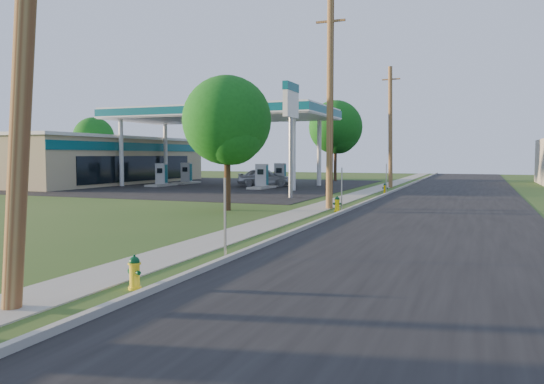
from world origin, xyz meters
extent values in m
plane|color=#294C1A|center=(0.00, 0.00, 0.00)|extent=(140.00, 140.00, 0.00)
cube|color=black|center=(4.50, 10.00, 0.01)|extent=(8.00, 120.00, 0.02)
cube|color=#A19E93|center=(0.50, 10.00, 0.07)|extent=(0.15, 120.00, 0.15)
cube|color=gray|center=(-1.25, 10.00, 0.01)|extent=(1.50, 120.00, 0.03)
cube|color=black|center=(-16.00, 32.00, 0.01)|extent=(26.00, 28.00, 0.02)
cylinder|color=brown|center=(-0.60, -1.00, 4.75)|extent=(1.31, 0.32, 9.48)
cylinder|color=brown|center=(-0.60, 17.00, 4.90)|extent=(0.32, 0.32, 9.80)
cube|color=brown|center=(-0.60, 17.00, 8.80)|extent=(1.40, 0.10, 0.10)
cylinder|color=brown|center=(-0.60, 35.00, 4.75)|extent=(0.49, 0.32, 9.50)
cube|color=brown|center=(-0.60, 35.00, 8.50)|extent=(1.40, 0.10, 0.12)
cube|color=gray|center=(0.25, 4.20, 1.00)|extent=(0.05, 0.04, 2.00)
cube|color=gray|center=(0.25, 16.00, 1.00)|extent=(0.05, 0.04, 2.00)
cube|color=gray|center=(0.25, 28.20, 1.00)|extent=(0.05, 0.04, 2.00)
cylinder|color=silver|center=(-21.50, 28.70, 2.75)|extent=(0.36, 0.36, 5.50)
cylinder|color=silver|center=(-21.50, 35.30, 2.75)|extent=(0.36, 0.36, 5.50)
cylinder|color=silver|center=(-6.50, 28.70, 2.75)|extent=(0.36, 0.36, 5.50)
cylinder|color=silver|center=(-6.50, 35.30, 2.75)|extent=(0.36, 0.36, 5.50)
cube|color=silver|center=(-14.00, 32.00, 5.95)|extent=(18.00, 9.00, 0.90)
cube|color=#095360|center=(-14.00, 32.00, 5.95)|extent=(18.15, 9.15, 0.63)
cube|color=silver|center=(-14.00, 32.00, 5.63)|extent=(18.18, 9.18, 0.10)
cube|color=#A19E93|center=(-18.50, 30.00, 0.09)|extent=(1.20, 3.20, 0.18)
cube|color=#9EA0A3|center=(-18.50, 30.00, 1.05)|extent=(0.90, 0.50, 1.70)
cube|color=#095360|center=(-18.50, 30.00, 1.05)|extent=(0.94, 0.40, 1.50)
cube|color=black|center=(-18.50, 29.73, 1.30)|extent=(0.50, 0.02, 0.40)
cube|color=#A19E93|center=(-9.50, 30.00, 0.09)|extent=(1.20, 3.20, 0.18)
cube|color=#9EA0A3|center=(-9.50, 30.00, 1.05)|extent=(0.90, 0.50, 1.70)
cube|color=#095360|center=(-9.50, 30.00, 1.05)|extent=(0.94, 0.40, 1.50)
cube|color=black|center=(-9.50, 29.73, 1.30)|extent=(0.50, 0.02, 0.40)
cube|color=#A19E93|center=(-18.50, 34.00, 0.09)|extent=(1.20, 3.20, 0.18)
cube|color=#9EA0A3|center=(-18.50, 34.00, 1.05)|extent=(0.90, 0.50, 1.70)
cube|color=#095360|center=(-18.50, 34.00, 1.05)|extent=(0.94, 0.40, 1.50)
cube|color=black|center=(-18.50, 33.73, 1.30)|extent=(0.50, 0.02, 0.40)
cube|color=#A19E93|center=(-9.50, 34.00, 0.09)|extent=(1.20, 3.20, 0.18)
cube|color=#9EA0A3|center=(-9.50, 34.00, 1.05)|extent=(0.90, 0.50, 1.70)
cube|color=#095360|center=(-9.50, 34.00, 1.05)|extent=(0.94, 0.40, 1.50)
cube|color=black|center=(-9.50, 33.73, 1.30)|extent=(0.50, 0.02, 0.40)
cube|color=tan|center=(-27.00, 32.00, 2.00)|extent=(10.00, 22.00, 4.00)
cube|color=#095360|center=(-21.98, 32.00, 3.30)|extent=(0.06, 22.00, 0.70)
cube|color=black|center=(-21.97, 32.00, 1.40)|extent=(0.06, 16.06, 2.20)
cube|color=silver|center=(-27.00, 32.00, 4.12)|extent=(10.40, 22.40, 0.25)
cylinder|color=gray|center=(-4.50, 22.50, 2.50)|extent=(0.24, 0.24, 5.00)
cube|color=silver|center=(-4.50, 22.50, 5.80)|extent=(0.30, 2.00, 2.00)
cube|color=#095360|center=(-4.50, 22.50, 6.60)|extent=(0.34, 2.04, 0.50)
cylinder|color=#382414|center=(-4.80, 14.56, 1.60)|extent=(0.30, 0.30, 3.20)
sphere|color=#125214|center=(-4.80, 14.56, 4.16)|extent=(4.09, 4.09, 4.09)
sphere|color=#125214|center=(-4.40, 14.26, 3.52)|extent=(2.82, 2.82, 2.82)
cylinder|color=#382414|center=(-7.30, 43.66, 2.06)|extent=(0.30, 0.30, 4.11)
sphere|color=#125214|center=(-7.30, 43.66, 5.34)|extent=(5.26, 5.26, 5.26)
sphere|color=#125214|center=(-6.90, 43.36, 4.52)|extent=(3.62, 3.62, 3.62)
cylinder|color=#382414|center=(-33.97, 40.25, 1.75)|extent=(0.30, 0.30, 3.49)
sphere|color=#125214|center=(-33.97, 40.25, 4.54)|extent=(4.47, 4.47, 4.47)
sphere|color=#125214|center=(-33.57, 39.95, 3.84)|extent=(3.08, 3.08, 3.08)
cylinder|color=yellow|center=(0.00, 0.85, 0.03)|extent=(0.25, 0.25, 0.05)
cylinder|color=yellow|center=(0.00, 0.85, 0.27)|extent=(0.20, 0.20, 0.53)
cylinder|color=yellow|center=(0.00, 0.85, 0.50)|extent=(0.25, 0.25, 0.04)
sphere|color=#073E1D|center=(0.00, 0.85, 0.53)|extent=(0.20, 0.20, 0.20)
cylinder|color=#073E1D|center=(0.00, 0.85, 0.64)|extent=(0.04, 0.04, 0.05)
cylinder|color=#073E1D|center=(-0.05, 0.74, 0.34)|extent=(0.13, 0.14, 0.10)
cylinder|color=#073E1D|center=(-0.11, 0.90, 0.34)|extent=(0.11, 0.11, 0.08)
cylinder|color=#073E1D|center=(0.12, 0.80, 0.34)|extent=(0.11, 0.11, 0.08)
cylinder|color=yellow|center=(0.08, 15.86, 0.03)|extent=(0.27, 0.27, 0.06)
cylinder|color=yellow|center=(0.08, 15.86, 0.29)|extent=(0.21, 0.21, 0.58)
cylinder|color=yellow|center=(0.08, 15.86, 0.54)|extent=(0.27, 0.27, 0.04)
sphere|color=#083A1C|center=(0.08, 15.86, 0.58)|extent=(0.22, 0.22, 0.22)
cylinder|color=#083A1C|center=(0.08, 15.86, 0.69)|extent=(0.05, 0.05, 0.06)
cylinder|color=#083A1C|center=(0.10, 15.73, 0.36)|extent=(0.12, 0.13, 0.11)
cylinder|color=#083A1C|center=(-0.05, 15.84, 0.36)|extent=(0.11, 0.10, 0.09)
cylinder|color=#083A1C|center=(0.21, 15.88, 0.36)|extent=(0.11, 0.10, 0.09)
cylinder|color=#DCB600|center=(0.16, 28.33, 0.03)|extent=(0.27, 0.27, 0.06)
cylinder|color=#DCB600|center=(0.16, 28.33, 0.29)|extent=(0.21, 0.21, 0.57)
cylinder|color=#DCB600|center=(0.16, 28.33, 0.54)|extent=(0.27, 0.27, 0.04)
sphere|color=#063219|center=(0.16, 28.33, 0.57)|extent=(0.22, 0.22, 0.22)
cylinder|color=#063219|center=(0.16, 28.33, 0.69)|extent=(0.05, 0.05, 0.06)
cylinder|color=#063219|center=(0.16, 28.19, 0.36)|extent=(0.11, 0.12, 0.11)
cylinder|color=#063219|center=(0.03, 28.33, 0.36)|extent=(0.10, 0.09, 0.09)
cylinder|color=#063219|center=(0.30, 28.33, 0.36)|extent=(0.10, 0.09, 0.09)
imported|color=#B8BBBF|center=(-10.42, 32.84, 0.75)|extent=(4.72, 2.87, 1.50)
camera|label=1|loc=(6.08, -7.44, 2.55)|focal=35.00mm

